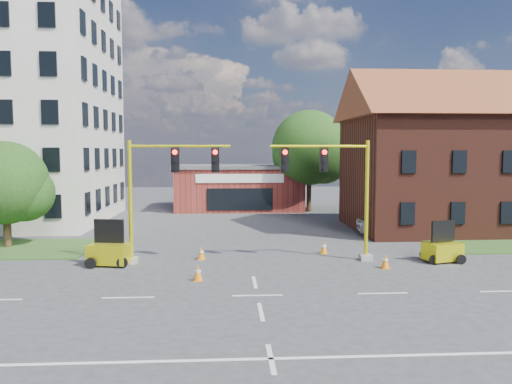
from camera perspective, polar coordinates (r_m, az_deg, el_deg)
ground at (r=19.97m, az=0.17°, el=-11.74°), size 120.00×120.00×0.00m
lane_markings at (r=17.12m, az=0.80°, el=-14.55°), size 60.00×36.00×0.01m
brick_shop at (r=49.24m, az=-1.98°, el=0.61°), size 12.40×8.40×4.30m
townhouse_row at (r=40.02m, az=25.37°, el=4.63°), size 21.00×11.00×11.50m
tree_large at (r=46.89m, az=6.53°, el=4.75°), size 7.34×6.99×9.49m
tree_nw_front at (r=32.31m, az=-26.26°, el=0.67°), size 5.07×4.83×6.24m
signal_mast_west at (r=25.38m, az=-10.54°, el=0.70°), size 5.30×0.60×6.20m
signal_mast_east at (r=25.78m, az=9.05°, el=0.78°), size 5.30×0.60×6.20m
trailer_west at (r=25.91m, az=-16.39°, el=-6.55°), size 2.12×1.60×2.20m
trailer_east at (r=27.40m, az=20.54°, el=-6.17°), size 2.04×1.65×2.02m
cone_a at (r=22.17m, az=-6.65°, el=-9.20°), size 0.40×0.40×0.70m
cone_b at (r=26.34m, az=-6.26°, el=-6.98°), size 0.40×0.40×0.70m
cone_c at (r=25.08m, az=14.57°, el=-7.69°), size 0.40×0.40×0.70m
cone_d at (r=27.99m, az=7.75°, el=-6.30°), size 0.40×0.40×0.70m
pickup_white at (r=35.12m, az=15.54°, el=-3.60°), size 5.28×2.95×1.39m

